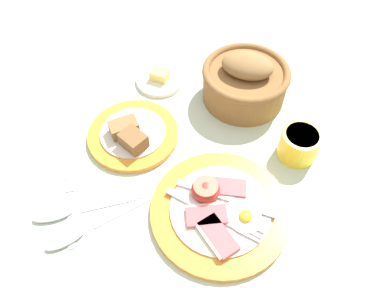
# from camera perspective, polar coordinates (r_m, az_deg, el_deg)

# --- Properties ---
(ground_plane) EXTENTS (3.00, 3.00, 0.00)m
(ground_plane) POSITION_cam_1_polar(r_m,az_deg,el_deg) (0.70, -0.86, -7.37)
(ground_plane) COLOR #B7CCB7
(breakfast_plate) EXTENTS (0.25, 0.25, 0.04)m
(breakfast_plate) POSITION_cam_1_polar(r_m,az_deg,el_deg) (0.67, 4.33, -9.71)
(breakfast_plate) COLOR orange
(breakfast_plate) RESTS_ON ground_plane
(bread_plate) EXTENTS (0.19, 0.19, 0.05)m
(bread_plate) POSITION_cam_1_polar(r_m,az_deg,el_deg) (0.77, -9.07, 1.48)
(bread_plate) COLOR orange
(bread_plate) RESTS_ON ground_plane
(sugar_cup) EXTENTS (0.08, 0.08, 0.06)m
(sugar_cup) POSITION_cam_1_polar(r_m,az_deg,el_deg) (0.75, 16.03, 0.07)
(sugar_cup) COLOR yellow
(sugar_cup) RESTS_ON ground_plane
(bread_basket) EXTENTS (0.19, 0.19, 0.11)m
(bread_basket) POSITION_cam_1_polar(r_m,az_deg,el_deg) (0.82, 8.09, 9.52)
(bread_basket) COLOR brown
(bread_basket) RESTS_ON ground_plane
(butter_dish) EXTENTS (0.11, 0.11, 0.03)m
(butter_dish) POSITION_cam_1_polar(r_m,az_deg,el_deg) (0.88, -4.90, 9.83)
(butter_dish) COLOR silver
(butter_dish) RESTS_ON ground_plane
(teaspoon_by_saucer) EXTENTS (0.10, 0.18, 0.01)m
(teaspoon_by_saucer) POSITION_cam_1_polar(r_m,az_deg,el_deg) (0.69, -16.60, -12.64)
(teaspoon_by_saucer) COLOR silver
(teaspoon_by_saucer) RESTS_ON ground_plane
(teaspoon_near_cup) EXTENTS (0.14, 0.16, 0.01)m
(teaspoon_near_cup) POSITION_cam_1_polar(r_m,az_deg,el_deg) (0.71, -18.31, -9.74)
(teaspoon_near_cup) COLOR silver
(teaspoon_near_cup) RESTS_ON ground_plane
(fork_on_cloth) EXTENTS (0.15, 0.14, 0.01)m
(fork_on_cloth) POSITION_cam_1_polar(r_m,az_deg,el_deg) (0.72, -18.02, -8.41)
(fork_on_cloth) COLOR silver
(fork_on_cloth) RESTS_ON ground_plane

